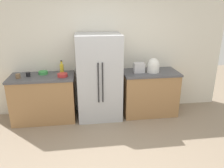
{
  "coord_description": "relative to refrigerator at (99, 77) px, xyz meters",
  "views": [
    {
      "loc": [
        -0.51,
        -2.68,
        2.25
      ],
      "look_at": [
        -0.07,
        0.49,
        1.11
      ],
      "focal_mm": 36.04,
      "sensor_mm": 36.0,
      "label": 1
    }
  ],
  "objects": [
    {
      "name": "bowl_a",
      "position": [
        -1.11,
        0.15,
        0.1
      ],
      "size": [
        0.18,
        0.18,
        0.06
      ],
      "primitive_type": "cylinder",
      "color": "green",
      "rests_on": "counter_left"
    },
    {
      "name": "counter_left",
      "position": [
        -1.12,
        0.03,
        -0.4
      ],
      "size": [
        1.25,
        0.67,
        0.93
      ],
      "color": "#9E7247",
      "rests_on": "ground_plane"
    },
    {
      "name": "counter_right",
      "position": [
        1.08,
        0.03,
        -0.4
      ],
      "size": [
        1.15,
        0.67,
        0.93
      ],
      "color": "#9E7247",
      "rests_on": "ground_plane"
    },
    {
      "name": "cup_a",
      "position": [
        -1.54,
        -0.06,
        0.11
      ],
      "size": [
        0.09,
        0.09,
        0.08
      ],
      "primitive_type": "cylinder",
      "color": "brown",
      "rests_on": "counter_left"
    },
    {
      "name": "rice_cooker",
      "position": [
        1.12,
        -0.0,
        0.2
      ],
      "size": [
        0.25,
        0.25,
        0.29
      ],
      "color": "white",
      "rests_on": "counter_right"
    },
    {
      "name": "bottle_a",
      "position": [
        -0.74,
        0.18,
        0.17
      ],
      "size": [
        0.08,
        0.08,
        0.26
      ],
      "color": "yellow",
      "rests_on": "counter_left"
    },
    {
      "name": "kitchen_back_panel",
      "position": [
        0.18,
        0.4,
        0.49
      ],
      "size": [
        5.21,
        0.1,
        2.71
      ],
      "primitive_type": "cube",
      "color": "silver",
      "rests_on": "ground_plane"
    },
    {
      "name": "toaster",
      "position": [
        0.82,
        0.01,
        0.17
      ],
      "size": [
        0.22,
        0.16,
        0.2
      ],
      "primitive_type": "cube",
      "color": "silver",
      "rests_on": "counter_right"
    },
    {
      "name": "cup_b",
      "position": [
        -1.37,
        0.04,
        0.11
      ],
      "size": [
        0.08,
        0.08,
        0.08
      ],
      "primitive_type": "cylinder",
      "color": "black",
      "rests_on": "counter_left"
    },
    {
      "name": "ground_plane",
      "position": [
        0.18,
        -1.62,
        -0.86
      ],
      "size": [
        10.43,
        10.43,
        0.0
      ],
      "primitive_type": "plane",
      "color": "gray"
    },
    {
      "name": "refrigerator",
      "position": [
        0.0,
        0.0,
        0.0
      ],
      "size": [
        0.88,
        0.7,
        1.73
      ],
      "color": "#B2B5BA",
      "rests_on": "ground_plane"
    },
    {
      "name": "bowl_b",
      "position": [
        -0.71,
        -0.07,
        0.1
      ],
      "size": [
        0.2,
        0.2,
        0.06
      ],
      "primitive_type": "cylinder",
      "color": "red",
      "rests_on": "counter_left"
    }
  ]
}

